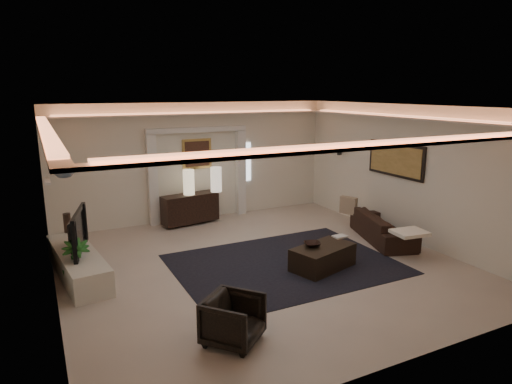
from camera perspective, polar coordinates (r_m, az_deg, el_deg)
name	(u,v)px	position (r m, az deg, el deg)	size (l,w,h in m)	color
floor	(261,264)	(8.47, 0.61, -9.23)	(7.00, 7.00, 0.00)	#BBAA98
ceiling	(261,107)	(7.85, 0.66, 10.78)	(7.00, 7.00, 0.00)	white
wall_back	(197,162)	(11.21, -7.57, 3.87)	(7.00, 7.00, 0.00)	silver
wall_front	(404,250)	(5.29, 18.35, -7.02)	(7.00, 7.00, 0.00)	silver
wall_left	(48,212)	(7.19, -25.06, -2.35)	(7.00, 7.00, 0.00)	silver
wall_right	(406,173)	(10.09, 18.63, 2.30)	(7.00, 7.00, 0.00)	silver
cove_soffit	(261,123)	(7.86, 0.66, 8.74)	(7.00, 7.00, 0.04)	silver
daylight_slit	(246,162)	(11.71, -1.26, 3.86)	(0.25, 0.03, 1.00)	white
area_rug	(285,264)	(8.48, 3.67, -9.18)	(4.00, 3.00, 0.01)	black
pilaster_left	(152,180)	(10.86, -13.08, 1.48)	(0.22, 0.20, 2.20)	silver
pilaster_right	(241,172)	(11.59, -1.98, 2.52)	(0.22, 0.20, 2.20)	silver
alcove_header	(197,130)	(11.02, -7.52, 7.91)	(2.52, 0.20, 0.12)	silver
painting_frame	(197,154)	(11.15, -7.55, 4.86)	(0.74, 0.04, 0.74)	tan
painting_canvas	(197,154)	(11.13, -7.51, 4.84)	(0.62, 0.02, 0.62)	#4C2D1E
art_panel_frame	(396,160)	(10.24, 17.43, 3.95)	(0.04, 1.64, 0.74)	black
art_panel_gold	(395,160)	(10.22, 17.33, 3.94)	(0.02, 1.50, 0.62)	tan
wall_sconce	(339,151)	(11.62, 10.62, 5.22)	(0.12, 0.12, 0.22)	black
wall_niche	(47,181)	(8.52, -25.11, 1.25)	(0.10, 0.55, 0.04)	silver
console	(190,208)	(10.91, -8.42, -2.05)	(1.37, 0.43, 0.69)	black
lamp_left	(189,180)	(10.75, -8.59, 1.50)	(0.27, 0.27, 0.60)	#FCE5B1
lamp_right	(216,178)	(10.98, -5.12, 1.83)	(0.27, 0.27, 0.61)	beige
media_ledge	(78,264)	(8.50, -21.82, -8.49)	(0.61, 2.44, 0.46)	beige
tv	(72,232)	(8.31, -22.46, -4.74)	(0.17, 1.26, 0.73)	black
figurine	(67,223)	(9.53, -22.96, -3.67)	(0.14, 0.14, 0.38)	#36261D
ginger_jar	(64,167)	(8.64, -23.36, 3.01)	(0.37, 0.37, 0.39)	#455A70
plant	(77,264)	(7.99, -21.94, -8.50)	(0.45, 0.45, 0.80)	#246821
sofa	(383,227)	(10.07, 15.89, -4.37)	(0.76, 1.95, 0.57)	#391E16
throw_blanket	(410,233)	(8.98, 19.04, -4.92)	(0.61, 0.50, 0.07)	silver
throw_pillow	(348,205)	(10.68, 11.73, -1.68)	(0.12, 0.40, 0.40)	#9E866A
coffee_table	(323,258)	(8.31, 8.51, -8.31)	(1.18, 0.64, 0.44)	black
bowl	(312,245)	(8.21, 7.18, -6.71)	(0.30, 0.30, 0.07)	black
magazine	(340,237)	(8.78, 10.66, -5.69)	(0.26, 0.19, 0.03)	silver
armchair	(233,320)	(5.95, -2.91, -16.00)	(0.67, 0.69, 0.63)	black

